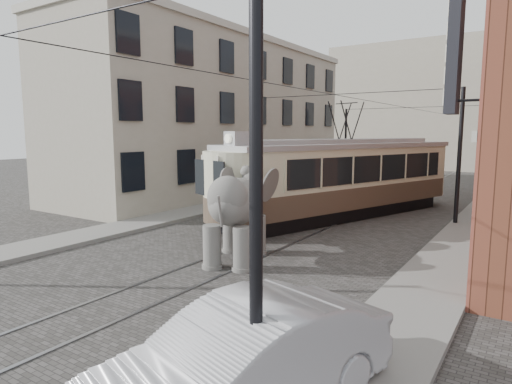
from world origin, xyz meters
The scene contains 10 objects.
ground centered at (0.00, 0.00, 0.00)m, with size 120.00×120.00×0.00m, color #474441.
tram_rails centered at (0.00, 0.00, 0.01)m, with size 1.54×80.00×0.02m, color slate, non-canonical shape.
sidewalk_right centered at (6.00, 0.00, 0.07)m, with size 2.00×60.00×0.15m, color slate.
sidewalk_left centered at (-6.50, 0.00, 0.07)m, with size 2.00×60.00×0.15m, color slate.
stucco_building centered at (-11.00, 10.00, 5.00)m, with size 7.00×24.00×10.00m, color gray.
distant_block centered at (0.00, 40.00, 7.00)m, with size 28.00×10.00×14.00m, color gray.
catenary centered at (-0.20, 5.00, 3.00)m, with size 11.00×30.20×6.00m, color black, non-canonical shape.
tram centered at (0.27, 5.28, 2.75)m, with size 2.86×13.87×5.50m, color beige, non-canonical shape.
elephant centered at (0.21, -3.57, 1.48)m, with size 2.66×4.83×2.96m, color #5F5D58, non-canonical shape.
parked_car centered at (4.88, -9.86, 0.83)m, with size 1.77×5.02×1.66m, color #ABAAAF.
Camera 1 is at (8.24, -14.63, 4.09)m, focal length 30.74 mm.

